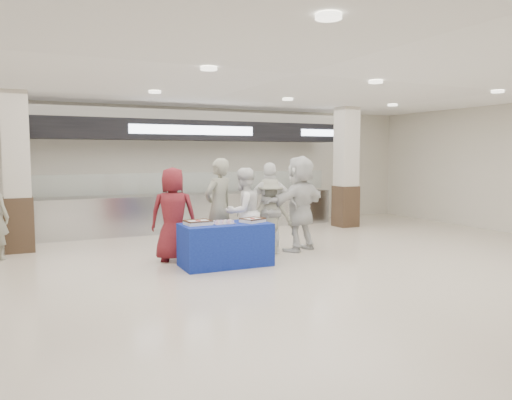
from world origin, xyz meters
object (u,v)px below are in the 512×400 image
sheet_cake_left (198,222)px  civilian_white (300,203)px  soldier_a (219,207)px  soldier_b (270,216)px  chef_tall (243,212)px  chef_short (271,208)px  civilian_maroon (173,214)px  display_table (226,245)px  cupcake_tray (223,222)px  sheet_cake_right (253,220)px

sheet_cake_left → civilian_white: civilian_white is taller
soldier_a → soldier_b: soldier_a is taller
chef_tall → chef_short: chef_short is taller
civilian_maroon → chef_short: bearing=-159.7°
civilian_maroon → chef_tall: 1.35m
soldier_b → display_table: bearing=41.5°
display_table → civilian_white: civilian_white is taller
sheet_cake_left → civilian_maroon: 0.76m
chef_tall → chef_short: bearing=163.4°
civilian_maroon → soldier_b: 1.92m
civilian_white → sheet_cake_left: bearing=-7.9°
soldier_a → chef_tall: size_ratio=1.11×
sheet_cake_left → cupcake_tray: size_ratio=1.18×
chef_tall → chef_short: (0.59, 0.00, 0.05)m
civilian_maroon → chef_short: chef_short is taller
display_table → sheet_cake_right: bearing=-4.8°
chef_tall → soldier_b: 0.58m
cupcake_tray → civilian_white: size_ratio=0.19×
civilian_maroon → chef_tall: size_ratio=1.01×
sheet_cake_left → chef_tall: chef_tall is taller
chef_short → soldier_b: bearing=18.7°
chef_short → soldier_b: 0.15m
civilian_maroon → chef_short: 1.94m
display_table → chef_short: (1.23, 0.64, 0.52)m
soldier_a → soldier_b: size_ratio=1.26×
soldier_a → sheet_cake_left: bearing=25.1°
sheet_cake_left → cupcake_tray: 0.44m
cupcake_tray → chef_tall: size_ratio=0.22×
chef_tall → soldier_b: size_ratio=1.14×
chef_tall → cupcake_tray: bearing=27.3°
civilian_maroon → chef_tall: (1.34, -0.15, -0.01)m
cupcake_tray → sheet_cake_right: bearing=-3.6°
soldier_b → soldier_a: bearing=-1.1°
civilian_maroon → soldier_b: bearing=-159.7°
cupcake_tray → civilian_maroon: civilian_maroon is taller
display_table → chef_short: bearing=29.2°
soldier_a → chef_tall: (0.40, -0.26, -0.09)m
cupcake_tray → civilian_maroon: 1.04m
civilian_maroon → soldier_a: 0.95m
display_table → civilian_maroon: bearing=133.5°
chef_tall → civilian_white: civilian_white is taller
sheet_cake_right → soldier_b: size_ratio=0.32×
chef_short → civilian_white: size_ratio=0.93×
soldier_a → soldier_b: 1.03m
sheet_cake_left → cupcake_tray: sheet_cake_left is taller
soldier_a → civilian_white: 1.68m
soldier_a → chef_short: (0.99, -0.26, -0.04)m
sheet_cake_left → chef_tall: 1.26m
sheet_cake_left → sheet_cake_right: sheet_cake_left is taller
civilian_white → sheet_cake_right: bearing=4.9°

